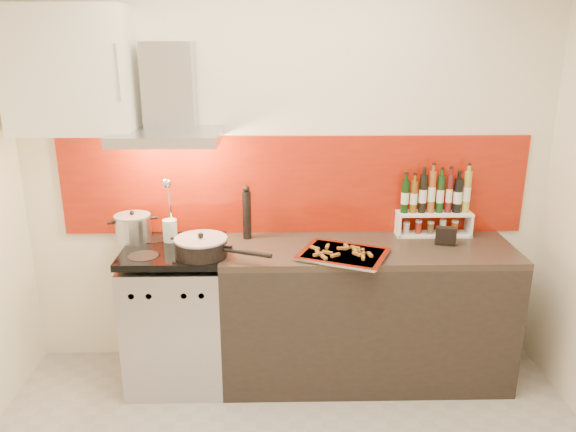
{
  "coord_description": "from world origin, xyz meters",
  "views": [
    {
      "loc": [
        -0.06,
        -2.13,
        2.13
      ],
      "look_at": [
        0.0,
        0.95,
        1.15
      ],
      "focal_mm": 35.0,
      "sensor_mm": 36.0,
      "label": 1
    }
  ],
  "objects_px": {
    "range_stove": "(178,316)",
    "stock_pot": "(133,227)",
    "pepper_mill": "(247,213)",
    "counter": "(365,312)",
    "saute_pan": "(202,247)",
    "baking_tray": "(343,254)"
  },
  "relations": [
    {
      "from": "range_stove",
      "to": "stock_pot",
      "type": "relative_size",
      "value": 4.05
    },
    {
      "from": "range_stove",
      "to": "pepper_mill",
      "type": "relative_size",
      "value": 2.6
    },
    {
      "from": "stock_pot",
      "to": "counter",
      "type": "bearing_deg",
      "value": -4.95
    },
    {
      "from": "range_stove",
      "to": "pepper_mill",
      "type": "bearing_deg",
      "value": 21.75
    },
    {
      "from": "range_stove",
      "to": "stock_pot",
      "type": "bearing_deg",
      "value": 153.78
    },
    {
      "from": "saute_pan",
      "to": "stock_pot",
      "type": "bearing_deg",
      "value": 149.35
    },
    {
      "from": "stock_pot",
      "to": "range_stove",
      "type": "bearing_deg",
      "value": -26.22
    },
    {
      "from": "stock_pot",
      "to": "baking_tray",
      "type": "bearing_deg",
      "value": -12.44
    },
    {
      "from": "pepper_mill",
      "to": "baking_tray",
      "type": "xyz_separation_m",
      "value": [
        0.58,
        -0.33,
        -0.15
      ]
    },
    {
      "from": "counter",
      "to": "pepper_mill",
      "type": "height_order",
      "value": "pepper_mill"
    },
    {
      "from": "range_stove",
      "to": "baking_tray",
      "type": "relative_size",
      "value": 1.52
    },
    {
      "from": "range_stove",
      "to": "counter",
      "type": "height_order",
      "value": "range_stove"
    },
    {
      "from": "range_stove",
      "to": "stock_pot",
      "type": "height_order",
      "value": "stock_pot"
    },
    {
      "from": "pepper_mill",
      "to": "stock_pot",
      "type": "bearing_deg",
      "value": -176.34
    },
    {
      "from": "pepper_mill",
      "to": "saute_pan",
      "type": "bearing_deg",
      "value": -127.58
    },
    {
      "from": "saute_pan",
      "to": "baking_tray",
      "type": "height_order",
      "value": "saute_pan"
    },
    {
      "from": "range_stove",
      "to": "counter",
      "type": "distance_m",
      "value": 1.2
    },
    {
      "from": "range_stove",
      "to": "saute_pan",
      "type": "xyz_separation_m",
      "value": [
        0.2,
        -0.14,
        0.52
      ]
    },
    {
      "from": "range_stove",
      "to": "saute_pan",
      "type": "height_order",
      "value": "saute_pan"
    },
    {
      "from": "counter",
      "to": "baking_tray",
      "type": "relative_size",
      "value": 3.01
    },
    {
      "from": "stock_pot",
      "to": "baking_tray",
      "type": "relative_size",
      "value": 0.38
    },
    {
      "from": "counter",
      "to": "stock_pot",
      "type": "height_order",
      "value": "stock_pot"
    }
  ]
}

